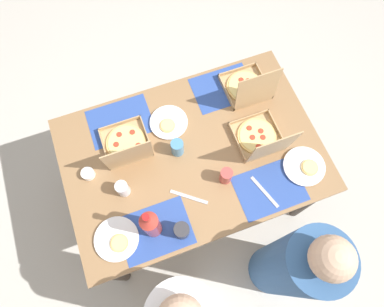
{
  "coord_description": "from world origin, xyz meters",
  "views": [
    {
      "loc": [
        0.24,
        0.64,
        2.54
      ],
      "look_at": [
        0.0,
        0.0,
        0.77
      ],
      "focal_mm": 31.69,
      "sensor_mm": 36.0,
      "label": 1
    }
  ],
  "objects_px": {
    "plate_far_right": "(305,167)",
    "diner_left_seat": "(292,266)",
    "cup_red": "(177,148)",
    "condiment_bowl": "(88,174)",
    "pizza_box_center": "(248,87)",
    "cup_clear_right": "(123,189)",
    "pizza_box_corner_right": "(260,139)",
    "plate_near_left": "(117,239)",
    "pizza_box_corner_left": "(127,145)",
    "cup_clear_left": "(182,230)",
    "cup_spare": "(226,176)",
    "plate_far_left": "(169,123)",
    "soda_bottle": "(151,224)"
  },
  "relations": [
    {
      "from": "pizza_box_center",
      "to": "cup_clear_left",
      "type": "xyz_separation_m",
      "value": [
        0.64,
        0.65,
        0.0
      ]
    },
    {
      "from": "pizza_box_center",
      "to": "plate_near_left",
      "type": "relative_size",
      "value": 1.26
    },
    {
      "from": "pizza_box_corner_left",
      "to": "cup_spare",
      "type": "height_order",
      "value": "pizza_box_corner_left"
    },
    {
      "from": "pizza_box_center",
      "to": "cup_clear_left",
      "type": "distance_m",
      "value": 0.91
    },
    {
      "from": "pizza_box_corner_left",
      "to": "plate_far_left",
      "type": "distance_m",
      "value": 0.28
    },
    {
      "from": "cup_red",
      "to": "condiment_bowl",
      "type": "distance_m",
      "value": 0.5
    },
    {
      "from": "plate_far_right",
      "to": "cup_clear_left",
      "type": "distance_m",
      "value": 0.76
    },
    {
      "from": "plate_far_right",
      "to": "pizza_box_center",
      "type": "bearing_deg",
      "value": -79.19
    },
    {
      "from": "pizza_box_corner_right",
      "to": "pizza_box_center",
      "type": "height_order",
      "value": "pizza_box_center"
    },
    {
      "from": "plate_far_left",
      "to": "cup_spare",
      "type": "relative_size",
      "value": 2.12
    },
    {
      "from": "plate_far_right",
      "to": "cup_red",
      "type": "xyz_separation_m",
      "value": [
        0.62,
        -0.33,
        0.04
      ]
    },
    {
      "from": "pizza_box_corner_right",
      "to": "cup_clear_left",
      "type": "distance_m",
      "value": 0.66
    },
    {
      "from": "pizza_box_center",
      "to": "cup_clear_right",
      "type": "bearing_deg",
      "value": 21.58
    },
    {
      "from": "plate_near_left",
      "to": "cup_clear_right",
      "type": "height_order",
      "value": "cup_clear_right"
    },
    {
      "from": "pizza_box_corner_left",
      "to": "plate_near_left",
      "type": "distance_m",
      "value": 0.5
    },
    {
      "from": "pizza_box_corner_left",
      "to": "diner_left_seat",
      "type": "bearing_deg",
      "value": 125.87
    },
    {
      "from": "soda_bottle",
      "to": "cup_clear_left",
      "type": "bearing_deg",
      "value": 153.19
    },
    {
      "from": "plate_far_left",
      "to": "condiment_bowl",
      "type": "relative_size",
      "value": 3.12
    },
    {
      "from": "cup_clear_right",
      "to": "cup_spare",
      "type": "bearing_deg",
      "value": 167.11
    },
    {
      "from": "pizza_box_corner_left",
      "to": "pizza_box_corner_right",
      "type": "height_order",
      "value": "same"
    },
    {
      "from": "cup_red",
      "to": "pizza_box_corner_right",
      "type": "bearing_deg",
      "value": 166.93
    },
    {
      "from": "cup_clear_right",
      "to": "soda_bottle",
      "type": "bearing_deg",
      "value": 109.46
    },
    {
      "from": "pizza_box_corner_left",
      "to": "pizza_box_corner_right",
      "type": "bearing_deg",
      "value": 162.89
    },
    {
      "from": "pizza_box_center",
      "to": "condiment_bowl",
      "type": "height_order",
      "value": "pizza_box_center"
    },
    {
      "from": "pizza_box_corner_left",
      "to": "diner_left_seat",
      "type": "height_order",
      "value": "diner_left_seat"
    },
    {
      "from": "cup_clear_right",
      "to": "diner_left_seat",
      "type": "bearing_deg",
      "value": 137.88
    },
    {
      "from": "cup_spare",
      "to": "pizza_box_corner_right",
      "type": "bearing_deg",
      "value": -152.56
    },
    {
      "from": "pizza_box_corner_left",
      "to": "plate_far_right",
      "type": "relative_size",
      "value": 1.26
    },
    {
      "from": "plate_near_left",
      "to": "cup_clear_left",
      "type": "distance_m",
      "value": 0.33
    },
    {
      "from": "pizza_box_corner_left",
      "to": "diner_left_seat",
      "type": "relative_size",
      "value": 0.24
    },
    {
      "from": "plate_near_left",
      "to": "diner_left_seat",
      "type": "relative_size",
      "value": 0.19
    },
    {
      "from": "pizza_box_corner_right",
      "to": "cup_spare",
      "type": "height_order",
      "value": "pizza_box_corner_right"
    },
    {
      "from": "plate_near_left",
      "to": "soda_bottle",
      "type": "distance_m",
      "value": 0.23
    },
    {
      "from": "cup_spare",
      "to": "plate_far_left",
      "type": "bearing_deg",
      "value": -66.85
    },
    {
      "from": "cup_clear_right",
      "to": "condiment_bowl",
      "type": "bearing_deg",
      "value": -44.81
    },
    {
      "from": "cup_clear_right",
      "to": "condiment_bowl",
      "type": "relative_size",
      "value": 1.44
    },
    {
      "from": "plate_far_left",
      "to": "plate_far_right",
      "type": "xyz_separation_m",
      "value": [
        -0.61,
        0.51,
        0.0
      ]
    },
    {
      "from": "cup_clear_right",
      "to": "condiment_bowl",
      "type": "distance_m",
      "value": 0.22
    },
    {
      "from": "pizza_box_corner_left",
      "to": "cup_red",
      "type": "relative_size",
      "value": 2.67
    },
    {
      "from": "diner_left_seat",
      "to": "plate_far_right",
      "type": "bearing_deg",
      "value": -116.74
    },
    {
      "from": "plate_far_right",
      "to": "cup_clear_left",
      "type": "bearing_deg",
      "value": 7.46
    },
    {
      "from": "pizza_box_corner_right",
      "to": "plate_far_left",
      "type": "distance_m",
      "value": 0.53
    },
    {
      "from": "pizza_box_corner_right",
      "to": "plate_near_left",
      "type": "bearing_deg",
      "value": 15.28
    },
    {
      "from": "cup_spare",
      "to": "plate_far_right",
      "type": "bearing_deg",
      "value": 168.39
    },
    {
      "from": "plate_far_right",
      "to": "diner_left_seat",
      "type": "relative_size",
      "value": 0.19
    },
    {
      "from": "pizza_box_corner_left",
      "to": "plate_far_left",
      "type": "relative_size",
      "value": 1.32
    },
    {
      "from": "cup_spare",
      "to": "cup_clear_right",
      "type": "bearing_deg",
      "value": -12.89
    },
    {
      "from": "pizza_box_corner_right",
      "to": "cup_clear_right",
      "type": "xyz_separation_m",
      "value": [
        0.79,
        0.01,
        0.01
      ]
    },
    {
      "from": "condiment_bowl",
      "to": "diner_left_seat",
      "type": "relative_size",
      "value": 0.06
    },
    {
      "from": "pizza_box_corner_left",
      "to": "cup_spare",
      "type": "xyz_separation_m",
      "value": [
        -0.44,
        0.35,
        0.01
      ]
    }
  ]
}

